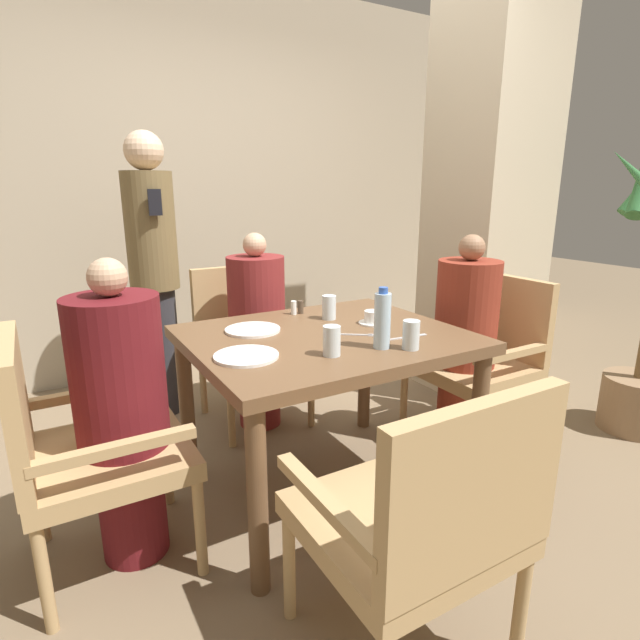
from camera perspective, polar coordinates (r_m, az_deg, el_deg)
name	(u,v)px	position (r m, az deg, el deg)	size (l,w,h in m)	color
ground_plane	(325,486)	(2.48, 0.59, -18.43)	(16.00, 16.00, 0.00)	#7A664C
wall_back	(188,182)	(3.90, -14.89, 15.03)	(8.00, 0.06, 2.80)	tan
pillar_stone	(488,189)	(3.48, 18.66, 13.99)	(0.60, 0.60, 2.70)	beige
dining_table	(326,355)	(2.19, 0.64, -4.06)	(1.15, 0.97, 0.75)	brown
chair_left_side	(82,444)	(1.98, -25.58, -12.62)	(0.55, 0.55, 0.90)	tan
diner_in_left_chair	(122,411)	(1.95, -21.66, -9.68)	(0.32, 0.32, 1.14)	#5B1419
chair_far_side	(248,337)	(3.01, -8.19, -1.94)	(0.55, 0.55, 0.90)	tan
diner_in_far_chair	(257,330)	(2.86, -7.16, -1.11)	(0.32, 0.32, 1.12)	maroon
chair_right_side	(482,352)	(2.85, 18.08, -3.52)	(0.55, 0.55, 0.90)	tan
diner_in_right_chair	(465,341)	(2.72, 16.20, -2.29)	(0.32, 0.32, 1.14)	maroon
chair_near_corner	(422,516)	(1.49, 11.57, -21.11)	(0.55, 0.55, 0.90)	tan
standing_host	(154,269)	(3.10, -18.44, 5.53)	(0.28, 0.32, 1.67)	#2D2D33
plate_main_left	(246,356)	(1.88, -8.43, -4.08)	(0.24, 0.24, 0.01)	white
plate_main_right	(253,330)	(2.21, -7.70, -1.11)	(0.24, 0.24, 0.01)	white
teacup_with_saucer	(373,318)	(2.32, 6.03, 0.19)	(0.13, 0.13, 0.06)	white
water_bottle	(382,320)	(1.95, 7.14, 0.00)	(0.07, 0.07, 0.24)	silver
glass_tall_near	(332,341)	(1.87, 1.35, -2.40)	(0.07, 0.07, 0.11)	silver
glass_tall_mid	(329,307)	(2.38, 1.04, 1.45)	(0.07, 0.07, 0.11)	silver
glass_tall_far	(411,335)	(1.97, 10.36, -1.69)	(0.07, 0.07, 0.11)	silver
salt_shaker	(294,308)	(2.48, -3.03, 1.41)	(0.03, 0.03, 0.07)	white
pepper_shaker	(301,307)	(2.50, -2.23, 1.48)	(0.03, 0.03, 0.07)	#4C3D2D
fork_beside_plate	(359,335)	(2.14, 4.46, -1.70)	(0.17, 0.13, 0.00)	silver
knife_beside_plate	(408,337)	(2.14, 10.02, -1.91)	(0.21, 0.03, 0.00)	silver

